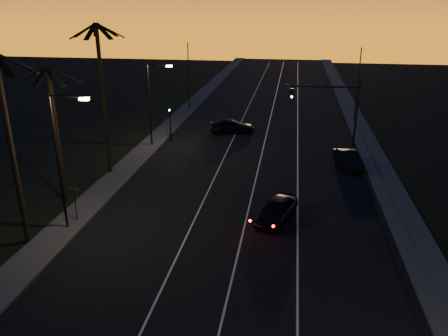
% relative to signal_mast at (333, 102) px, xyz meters
% --- Properties ---
extents(road, '(20.00, 170.00, 0.01)m').
position_rel_signal_mast_xyz_m(road, '(-7.14, -9.99, -4.78)').
color(road, black).
rests_on(road, ground).
extents(sidewalk_left, '(2.40, 170.00, 0.16)m').
position_rel_signal_mast_xyz_m(sidewalk_left, '(-18.34, -9.99, -4.70)').
color(sidewalk_left, '#343432').
rests_on(sidewalk_left, ground).
extents(sidewalk_right, '(2.40, 170.00, 0.16)m').
position_rel_signal_mast_xyz_m(sidewalk_right, '(4.06, -9.99, -4.70)').
color(sidewalk_right, '#343432').
rests_on(sidewalk_right, ground).
extents(lane_stripe_left, '(0.12, 160.00, 0.01)m').
position_rel_signal_mast_xyz_m(lane_stripe_left, '(-10.14, -9.99, -4.76)').
color(lane_stripe_left, silver).
rests_on(lane_stripe_left, road).
extents(lane_stripe_mid, '(0.12, 160.00, 0.01)m').
position_rel_signal_mast_xyz_m(lane_stripe_mid, '(-6.64, -9.99, -4.76)').
color(lane_stripe_mid, silver).
rests_on(lane_stripe_mid, road).
extents(lane_stripe_right, '(0.12, 160.00, 0.01)m').
position_rel_signal_mast_xyz_m(lane_stripe_right, '(-3.14, -9.99, -4.76)').
color(lane_stripe_right, silver).
rests_on(lane_stripe_right, road).
extents(palm_near, '(4.25, 4.16, 11.53)m').
position_rel_signal_mast_xyz_m(palm_near, '(-19.74, -21.99, 2.29)').
color(palm_near, black).
rests_on(palm_near, ground).
extents(palm_mid, '(4.25, 4.16, 10.03)m').
position_rel_signal_mast_xyz_m(palm_mid, '(-20.34, -15.99, 1.47)').
color(palm_mid, black).
rests_on(palm_mid, ground).
extents(palm_far, '(4.25, 4.16, 12.53)m').
position_rel_signal_mast_xyz_m(palm_far, '(-19.34, -9.99, 2.83)').
color(palm_far, black).
rests_on(palm_far, ground).
extents(streetlight_left_near, '(2.55, 0.26, 9.00)m').
position_rel_signal_mast_xyz_m(streetlight_left_near, '(-17.84, -19.99, 0.54)').
color(streetlight_left_near, black).
rests_on(streetlight_left_near, ground).
extents(streetlight_left_far, '(2.55, 0.26, 8.50)m').
position_rel_signal_mast_xyz_m(streetlight_left_far, '(-17.82, -1.99, 0.28)').
color(streetlight_left_far, black).
rests_on(streetlight_left_far, ground).
extents(street_sign, '(0.70, 0.06, 2.60)m').
position_rel_signal_mast_xyz_m(street_sign, '(-17.94, -18.99, -3.13)').
color(street_sign, black).
rests_on(street_sign, ground).
extents(signal_mast, '(7.10, 0.41, 7.00)m').
position_rel_signal_mast_xyz_m(signal_mast, '(0.00, 0.00, 0.00)').
color(signal_mast, black).
rests_on(signal_mast, ground).
extents(signal_post, '(0.28, 0.37, 4.20)m').
position_rel_signal_mast_xyz_m(signal_post, '(-16.64, -0.01, -1.89)').
color(signal_post, black).
rests_on(signal_post, ground).
extents(far_pole_left, '(0.14, 0.14, 9.00)m').
position_rel_signal_mast_xyz_m(far_pole_left, '(-18.14, 15.01, -0.28)').
color(far_pole_left, black).
rests_on(far_pole_left, ground).
extents(far_pole_right, '(0.14, 0.14, 9.00)m').
position_rel_signal_mast_xyz_m(far_pole_right, '(3.86, 12.01, -0.28)').
color(far_pole_right, black).
rests_on(far_pole_right, ground).
extents(lead_car, '(3.29, 5.43, 1.57)m').
position_rel_signal_mast_xyz_m(lead_car, '(-4.57, -16.64, -3.98)').
color(lead_car, black).
rests_on(lead_car, road).
extents(right_car, '(2.50, 4.63, 1.45)m').
position_rel_signal_mast_xyz_m(right_car, '(1.38, -5.18, -4.05)').
color(right_car, black).
rests_on(right_car, road).
extents(cross_car, '(5.52, 3.60, 1.49)m').
position_rel_signal_mast_xyz_m(cross_car, '(-10.63, 4.19, -4.03)').
color(cross_car, black).
rests_on(cross_car, road).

